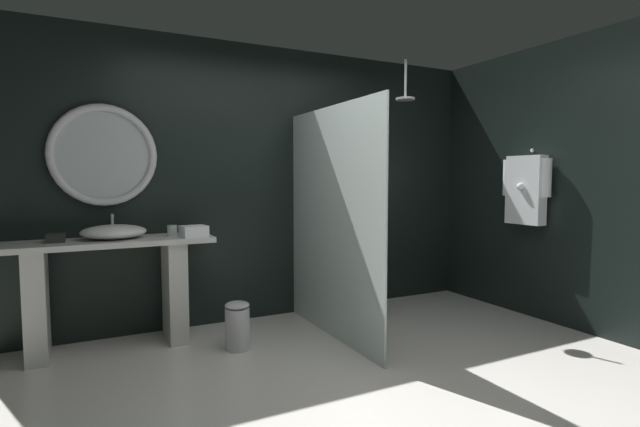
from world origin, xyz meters
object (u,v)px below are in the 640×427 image
round_wall_mirror (104,155)px  folded_hand_towel (194,231)px  tissue_box (56,238)px  toilet (361,291)px  waste_bin (237,325)px  hanging_bathrobe (526,188)px  vessel_sink (114,232)px  tumbler_cup (172,230)px  rain_shower_head (405,94)px

round_wall_mirror → folded_hand_towel: round_wall_mirror is taller
tissue_box → folded_hand_towel: bearing=-8.6°
folded_hand_towel → round_wall_mirror: bearing=149.9°
toilet → waste_bin: (-1.36, -0.35, -0.05)m
waste_bin → hanging_bathrobe: bearing=-8.5°
vessel_sink → tumbler_cup: (0.45, -0.01, -0.01)m
tissue_box → waste_bin: size_ratio=0.33×
waste_bin → vessel_sink: bearing=149.4°
vessel_sink → folded_hand_towel: bearing=-16.0°
tumbler_cup → waste_bin: bearing=-51.0°
round_wall_mirror → waste_bin: (0.89, -0.70, -1.35)m
tumbler_cup → hanging_bathrobe: hanging_bathrobe is taller
tumbler_cup → toilet: (1.76, -0.15, -0.67)m
round_wall_mirror → hanging_bathrobe: 3.81m
tumbler_cup → toilet: tumbler_cup is taller
rain_shower_head → vessel_sink: bearing=174.1°
folded_hand_towel → vessel_sink: bearing=164.0°
tissue_box → toilet: 2.69m
tumbler_cup → folded_hand_towel: bearing=-48.5°
tissue_box → round_wall_mirror: bearing=31.7°
tumbler_cup → tissue_box: (-0.85, -0.01, -0.01)m
vessel_sink → round_wall_mirror: size_ratio=0.59×
vessel_sink → rain_shower_head: 2.91m
toilet → tissue_box: bearing=177.1°
vessel_sink → waste_bin: vessel_sink is taller
toilet → folded_hand_towel: 1.75m
vessel_sink → tissue_box: bearing=-177.3°
toilet → vessel_sink: bearing=176.0°
rain_shower_head → folded_hand_towel: size_ratio=1.94×
folded_hand_towel → rain_shower_head: bearing=-2.9°
rain_shower_head → tumbler_cup: bearing=173.0°
tumbler_cup → tissue_box: size_ratio=0.71×
hanging_bathrobe → toilet: 1.87m
hanging_bathrobe → toilet: size_ratio=1.31×
waste_bin → folded_hand_towel: folded_hand_towel is taller
vessel_sink → rain_shower_head: rain_shower_head is taller
tumbler_cup → folded_hand_towel: folded_hand_towel is taller
tumbler_cup → tissue_box: tumbler_cup is taller
rain_shower_head → toilet: rain_shower_head is taller
tissue_box → toilet: tissue_box is taller
hanging_bathrobe → vessel_sink: bearing=165.7°
round_wall_mirror → toilet: round_wall_mirror is taller
waste_bin → toilet: bearing=14.4°
vessel_sink → hanging_bathrobe: hanging_bathrobe is taller
rain_shower_head → hanging_bathrobe: size_ratio=0.54×
rain_shower_head → waste_bin: 2.67m
tissue_box → hanging_bathrobe: size_ratio=0.18×
vessel_sink → toilet: 2.31m
tumbler_cup → toilet: bearing=-4.8°
waste_bin → folded_hand_towel: size_ratio=1.92×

